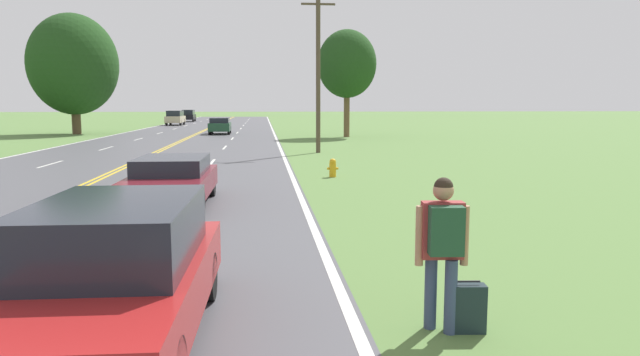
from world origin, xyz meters
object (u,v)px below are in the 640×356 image
at_px(car_maroon_sedan_mid_near, 172,180).
at_px(car_black_suv_distant, 189,115).
at_px(hitchhiker_person, 443,239).
at_px(suitcase, 466,308).
at_px(tree_behind_sign, 347,64).
at_px(car_dark_green_hatchback_mid_far, 220,125).
at_px(fire_hydrant, 333,168).
at_px(tree_mid_treeline, 73,65).
at_px(car_red_sedan_approaching, 114,273).
at_px(car_champagne_suv_receding, 175,117).

height_order(car_maroon_sedan_mid_near, car_black_suv_distant, car_black_suv_distant).
height_order(hitchhiker_person, car_maroon_sedan_mid_near, hitchhiker_person).
distance_m(suitcase, tree_behind_sign, 39.89).
relative_size(tree_behind_sign, car_black_suv_distant, 1.81).
bearing_deg(car_maroon_sedan_mid_near, car_dark_green_hatchback_mid_far, -177.09).
xyz_separation_m(fire_hydrant, tree_mid_treeline, (-18.72, 31.75, 5.68)).
distance_m(car_maroon_sedan_mid_near, car_black_suv_distant, 73.03).
height_order(hitchhiker_person, car_black_suv_distant, hitchhiker_person).
bearing_deg(car_red_sedan_approaching, car_maroon_sedan_mid_near, -173.96).
distance_m(car_maroon_sedan_mid_near, car_champagne_suv_receding, 58.56).
relative_size(fire_hydrant, car_black_suv_distant, 0.14).
height_order(suitcase, tree_mid_treeline, tree_mid_treeline).
xyz_separation_m(tree_mid_treeline, car_dark_green_hatchback_mid_far, (12.52, -1.31, -5.23)).
height_order(hitchhiker_person, suitcase, hitchhiker_person).
xyz_separation_m(fire_hydrant, car_black_suv_distant, (-13.49, 67.23, 0.60)).
bearing_deg(tree_behind_sign, tree_mid_treeline, 163.81).
bearing_deg(hitchhiker_person, tree_behind_sign, -2.21).
relative_size(tree_behind_sign, car_champagne_suv_receding, 1.76).
height_order(hitchhiker_person, car_champagne_suv_receding, car_champagne_suv_receding).
distance_m(tree_behind_sign, car_red_sedan_approaching, 40.37).
relative_size(suitcase, car_maroon_sedan_mid_near, 0.14).
distance_m(car_red_sedan_approaching, car_champagne_suv_receding, 67.38).
distance_m(fire_hydrant, tree_mid_treeline, 37.29).
relative_size(car_dark_green_hatchback_mid_far, car_black_suv_distant, 0.86).
relative_size(car_maroon_sedan_mid_near, car_champagne_suv_receding, 0.93).
bearing_deg(car_maroon_sedan_mid_near, car_red_sedan_approaching, 5.58).
bearing_deg(fire_hydrant, car_dark_green_hatchback_mid_far, 101.51).
relative_size(hitchhiker_person, suitcase, 2.93).
height_order(hitchhiker_person, tree_mid_treeline, tree_mid_treeline).
bearing_deg(hitchhiker_person, car_champagne_suv_receding, 15.51).
bearing_deg(car_dark_green_hatchback_mid_far, tree_behind_sign, 62.10).
bearing_deg(car_black_suv_distant, suitcase, -171.70).
bearing_deg(tree_behind_sign, car_black_suv_distant, 112.81).
height_order(tree_mid_treeline, car_maroon_sedan_mid_near, tree_mid_treeline).
bearing_deg(car_black_suv_distant, car_dark_green_hatchback_mid_far, -169.75).
xyz_separation_m(fire_hydrant, car_maroon_sedan_mid_near, (-4.88, -5.29, 0.33)).
xyz_separation_m(car_red_sedan_approaching, car_dark_green_hatchback_mid_far, (-2.06, 44.54, -0.01)).
distance_m(fire_hydrant, car_champagne_suv_receding, 54.31).
relative_size(hitchhiker_person, car_dark_green_hatchback_mid_far, 0.45).
xyz_separation_m(tree_behind_sign, tree_mid_treeline, (-22.95, 6.67, 0.26)).
bearing_deg(fire_hydrant, suitcase, -90.86).
bearing_deg(car_champagne_suv_receding, car_red_sedan_approaching, -171.69).
xyz_separation_m(hitchhiker_person, tree_behind_sign, (4.73, 39.24, 4.65)).
distance_m(car_dark_green_hatchback_mid_far, car_champagne_suv_receding, 23.33).
relative_size(tree_behind_sign, car_maroon_sedan_mid_near, 1.89).
bearing_deg(tree_mid_treeline, car_dark_green_hatchback_mid_far, -5.98).
distance_m(tree_mid_treeline, car_red_sedan_approaching, 48.39).
xyz_separation_m(car_maroon_sedan_mid_near, car_champagne_suv_receding, (-8.43, 57.95, 0.30)).
bearing_deg(car_black_suv_distant, hitchhiker_person, -171.90).
bearing_deg(tree_mid_treeline, suitcase, -68.05).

